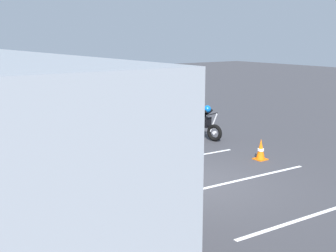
{
  "coord_description": "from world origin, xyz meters",
  "views": [
    {
      "loc": [
        -7.87,
        6.18,
        3.54
      ],
      "look_at": [
        1.73,
        -0.5,
        1.1
      ],
      "focal_mm": 45.57,
      "sensor_mm": 36.0,
      "label": 1
    }
  ],
  "objects_px": {
    "spectator_far_left": "(144,153)",
    "traffic_cone": "(261,150)",
    "spectator_right": "(80,133)",
    "stunt_motorcycle": "(198,121)",
    "spectator_centre": "(89,138)",
    "parked_motorcycle_silver": "(43,151)",
    "spectator_left": "(117,147)",
    "parked_motorcycle_dark": "(139,221)"
  },
  "relations": [
    {
      "from": "spectator_far_left",
      "to": "traffic_cone",
      "type": "height_order",
      "value": "spectator_far_left"
    },
    {
      "from": "spectator_right",
      "to": "stunt_motorcycle",
      "type": "relative_size",
      "value": 0.85
    },
    {
      "from": "spectator_right",
      "to": "stunt_motorcycle",
      "type": "bearing_deg",
      "value": -78.49
    },
    {
      "from": "spectator_centre",
      "to": "traffic_cone",
      "type": "height_order",
      "value": "spectator_centre"
    },
    {
      "from": "spectator_right",
      "to": "traffic_cone",
      "type": "bearing_deg",
      "value": -114.84
    },
    {
      "from": "spectator_far_left",
      "to": "spectator_right",
      "type": "xyz_separation_m",
      "value": [
        2.96,
        0.2,
        -0.07
      ]
    },
    {
      "from": "spectator_centre",
      "to": "parked_motorcycle_silver",
      "type": "relative_size",
      "value": 0.86
    },
    {
      "from": "parked_motorcycle_silver",
      "to": "spectator_left",
      "type": "bearing_deg",
      "value": -159.13
    },
    {
      "from": "spectator_right",
      "to": "parked_motorcycle_dark",
      "type": "xyz_separation_m",
      "value": [
        -4.76,
        1.01,
        -0.54
      ]
    },
    {
      "from": "parked_motorcycle_silver",
      "to": "stunt_motorcycle",
      "type": "height_order",
      "value": "stunt_motorcycle"
    },
    {
      "from": "spectator_far_left",
      "to": "traffic_cone",
      "type": "xyz_separation_m",
      "value": [
        0.78,
        -4.51,
        -0.78
      ]
    },
    {
      "from": "spectator_left",
      "to": "parked_motorcycle_dark",
      "type": "distance_m",
      "value": 3.17
    },
    {
      "from": "parked_motorcycle_silver",
      "to": "parked_motorcycle_dark",
      "type": "xyz_separation_m",
      "value": [
        -5.44,
        0.2,
        0.0
      ]
    },
    {
      "from": "spectator_centre",
      "to": "stunt_motorcycle",
      "type": "bearing_deg",
      "value": -69.24
    },
    {
      "from": "parked_motorcycle_dark",
      "to": "stunt_motorcycle",
      "type": "distance_m",
      "value": 8.26
    },
    {
      "from": "spectator_right",
      "to": "parked_motorcycle_dark",
      "type": "height_order",
      "value": "spectator_right"
    },
    {
      "from": "spectator_left",
      "to": "spectator_centre",
      "type": "xyz_separation_m",
      "value": [
        0.94,
        0.29,
        0.06
      ]
    },
    {
      "from": "spectator_centre",
      "to": "parked_motorcycle_silver",
      "type": "bearing_deg",
      "value": 22.99
    },
    {
      "from": "spectator_far_left",
      "to": "parked_motorcycle_silver",
      "type": "height_order",
      "value": "spectator_far_left"
    },
    {
      "from": "spectator_far_left",
      "to": "spectator_centre",
      "type": "bearing_deg",
      "value": 9.26
    },
    {
      "from": "traffic_cone",
      "to": "stunt_motorcycle",
      "type": "bearing_deg",
      "value": -3.6
    },
    {
      "from": "spectator_far_left",
      "to": "parked_motorcycle_dark",
      "type": "height_order",
      "value": "spectator_far_left"
    },
    {
      "from": "spectator_left",
      "to": "parked_motorcycle_silver",
      "type": "xyz_separation_m",
      "value": [
        2.53,
        0.96,
        -0.51
      ]
    },
    {
      "from": "spectator_centre",
      "to": "spectator_left",
      "type": "bearing_deg",
      "value": -162.86
    },
    {
      "from": "spectator_right",
      "to": "parked_motorcycle_silver",
      "type": "bearing_deg",
      "value": 50.0
    },
    {
      "from": "spectator_far_left",
      "to": "spectator_right",
      "type": "bearing_deg",
      "value": 3.85
    },
    {
      "from": "parked_motorcycle_dark",
      "to": "stunt_motorcycle",
      "type": "height_order",
      "value": "stunt_motorcycle"
    },
    {
      "from": "parked_motorcycle_silver",
      "to": "traffic_cone",
      "type": "relative_size",
      "value": 3.26
    },
    {
      "from": "spectator_centre",
      "to": "traffic_cone",
      "type": "relative_size",
      "value": 2.8
    },
    {
      "from": "spectator_left",
      "to": "parked_motorcycle_dark",
      "type": "xyz_separation_m",
      "value": [
        -2.91,
        1.17,
        -0.51
      ]
    },
    {
      "from": "stunt_motorcycle",
      "to": "spectator_far_left",
      "type": "bearing_deg",
      "value": 130.03
    },
    {
      "from": "parked_motorcycle_silver",
      "to": "spectator_centre",
      "type": "bearing_deg",
      "value": -157.01
    },
    {
      "from": "spectator_left",
      "to": "stunt_motorcycle",
      "type": "height_order",
      "value": "spectator_left"
    },
    {
      "from": "parked_motorcycle_dark",
      "to": "traffic_cone",
      "type": "bearing_deg",
      "value": -65.78
    },
    {
      "from": "traffic_cone",
      "to": "parked_motorcycle_silver",
      "type": "bearing_deg",
      "value": 62.61
    },
    {
      "from": "parked_motorcycle_dark",
      "to": "traffic_cone",
      "type": "distance_m",
      "value": 6.28
    },
    {
      "from": "spectator_right",
      "to": "spectator_left",
      "type": "bearing_deg",
      "value": -175.22
    },
    {
      "from": "stunt_motorcycle",
      "to": "traffic_cone",
      "type": "height_order",
      "value": "stunt_motorcycle"
    },
    {
      "from": "parked_motorcycle_silver",
      "to": "spectator_right",
      "type": "bearing_deg",
      "value": -130.0
    },
    {
      "from": "spectator_far_left",
      "to": "spectator_left",
      "type": "relative_size",
      "value": 1.08
    },
    {
      "from": "spectator_centre",
      "to": "parked_motorcycle_silver",
      "type": "xyz_separation_m",
      "value": [
        1.59,
        0.68,
        -0.57
      ]
    },
    {
      "from": "parked_motorcycle_dark",
      "to": "spectator_centre",
      "type": "bearing_deg",
      "value": -12.89
    }
  ]
}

